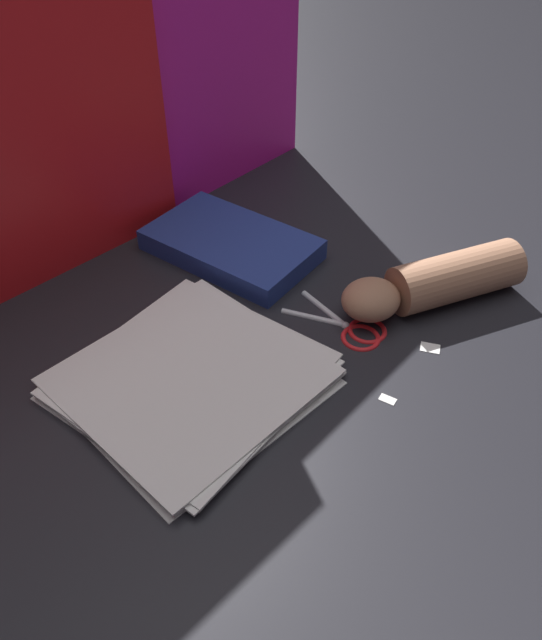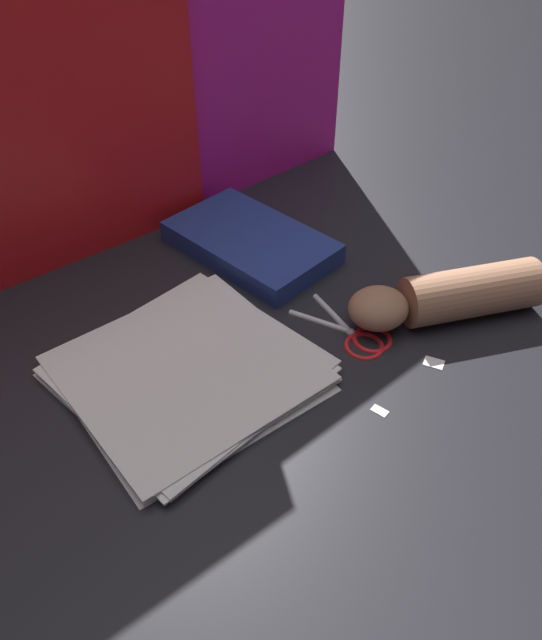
# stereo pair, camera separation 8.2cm
# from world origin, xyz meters

# --- Properties ---
(ground_plane) EXTENTS (6.00, 6.00, 0.00)m
(ground_plane) POSITION_xyz_m (0.00, 0.00, 0.00)
(ground_plane) COLOR black
(backdrop_panel_center) EXTENTS (0.68, 0.03, 0.55)m
(backdrop_panel_center) POSITION_xyz_m (0.17, 0.38, 0.28)
(backdrop_panel_center) COLOR #D81E9E
(backdrop_panel_center) RESTS_ON ground_plane
(paper_stack) EXTENTS (0.32, 0.32, 0.02)m
(paper_stack) POSITION_xyz_m (-0.11, 0.04, 0.01)
(paper_stack) COLOR white
(paper_stack) RESTS_ON ground_plane
(book_closed) EXTENTS (0.18, 0.28, 0.04)m
(book_closed) POSITION_xyz_m (0.14, 0.20, 0.02)
(book_closed) COLOR navy
(book_closed) RESTS_ON ground_plane
(scissors) EXTENTS (0.09, 0.16, 0.01)m
(scissors) POSITION_xyz_m (0.11, -0.06, 0.00)
(scissors) COLOR silver
(scissors) RESTS_ON ground_plane
(hand_forearm) EXTENTS (0.29, 0.20, 0.07)m
(hand_forearm) POSITION_xyz_m (0.24, -0.11, 0.04)
(hand_forearm) COLOR #A87556
(hand_forearm) RESTS_ON ground_plane
(paper_scrap_near) EXTENTS (0.03, 0.03, 0.00)m
(paper_scrap_near) POSITION_xyz_m (0.15, -0.16, 0.00)
(paper_scrap_near) COLOR white
(paper_scrap_near) RESTS_ON ground_plane
(paper_scrap_mid) EXTENTS (0.02, 0.02, 0.00)m
(paper_scrap_mid) POSITION_xyz_m (0.03, -0.17, 0.00)
(paper_scrap_mid) COLOR white
(paper_scrap_mid) RESTS_ON ground_plane
(pen) EXTENTS (0.05, 0.13, 0.01)m
(pen) POSITION_xyz_m (-0.21, 0.08, 0.00)
(pen) COLOR red
(pen) RESTS_ON ground_plane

